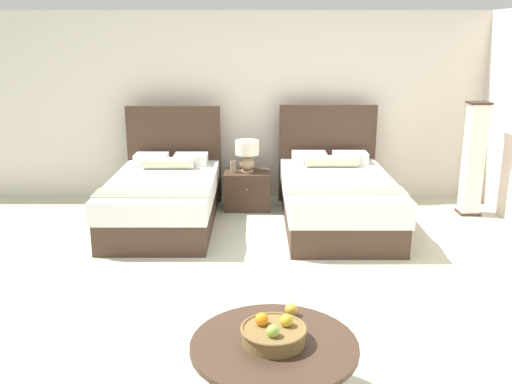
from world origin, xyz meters
TOP-DOWN VIEW (x-y plane):
  - ground_plane at (0.00, 0.00)m, footprint 10.02×9.92m
  - wall_back at (0.00, 3.16)m, footprint 10.02×0.12m
  - bed_near_window at (-1.03, 1.88)m, footprint 1.24×2.07m
  - bed_near_corner at (1.03, 1.88)m, footprint 1.29×2.19m
  - nightstand at (-0.04, 2.52)m, footprint 0.60×0.48m
  - table_lamp at (-0.04, 2.54)m, footprint 0.31×0.31m
  - vase at (-0.22, 2.48)m, footprint 0.08×0.08m
  - coffee_table at (0.18, -1.61)m, footprint 1.00×1.00m
  - fruit_bowl at (0.17, -1.61)m, footprint 0.39×0.39m
  - loose_apple at (0.30, -1.28)m, footprint 0.08×0.08m
  - floor_lamp_corner at (2.78, 2.28)m, footprint 0.25×0.25m

SIDE VIEW (x-z plane):
  - ground_plane at x=0.00m, z-range -0.02..0.00m
  - nightstand at x=-0.04m, z-range 0.00..0.49m
  - bed_near_window at x=-1.03m, z-range -0.32..0.98m
  - bed_near_corner at x=1.03m, z-range -0.32..0.99m
  - coffee_table at x=0.18m, z-range 0.13..0.58m
  - loose_apple at x=0.30m, z-range 0.45..0.54m
  - fruit_bowl at x=0.17m, z-range 0.43..0.59m
  - vase at x=-0.22m, z-range 0.49..0.64m
  - floor_lamp_corner at x=2.78m, z-range 0.00..1.42m
  - table_lamp at x=-0.04m, z-range 0.54..0.95m
  - wall_back at x=0.00m, z-range 0.00..2.51m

